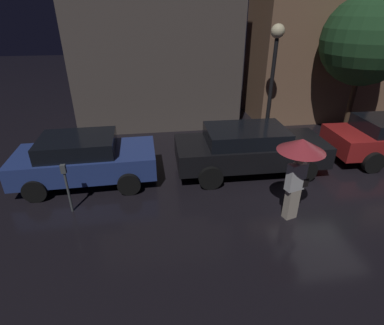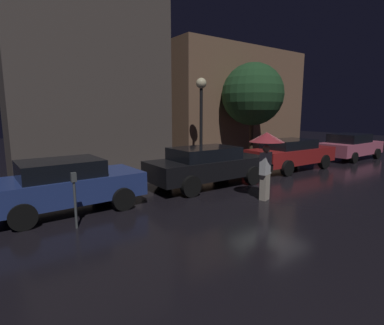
# 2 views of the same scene
# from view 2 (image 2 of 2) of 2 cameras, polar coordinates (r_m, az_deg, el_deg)

# --- Properties ---
(ground_plane) EXTENTS (60.00, 60.00, 0.00)m
(ground_plane) POSITION_cam_2_polar(r_m,az_deg,el_deg) (11.95, 14.93, -3.98)
(ground_plane) COLOR black
(building_facade_left) EXTENTS (6.75, 3.00, 7.71)m
(building_facade_left) POSITION_cam_2_polar(r_m,az_deg,el_deg) (14.52, -18.94, 13.50)
(building_facade_left) COLOR #564C47
(building_facade_left) RESTS_ON ground
(building_facade_right) EXTENTS (9.29, 3.00, 6.51)m
(building_facade_right) POSITION_cam_2_polar(r_m,az_deg,el_deg) (19.19, 8.34, 11.02)
(building_facade_right) COLOR #8C664C
(building_facade_right) RESTS_ON ground
(parked_car_blue) EXTENTS (4.05, 2.00, 1.45)m
(parked_car_blue) POSITION_cam_2_polar(r_m,az_deg,el_deg) (9.04, -22.79, -3.78)
(parked_car_blue) COLOR navy
(parked_car_blue) RESTS_ON ground
(parked_car_black) EXTENTS (4.67, 2.02, 1.46)m
(parked_car_black) POSITION_cam_2_polar(r_m,az_deg,el_deg) (11.18, 2.94, -0.45)
(parked_car_black) COLOR black
(parked_car_black) RESTS_ON ground
(parked_car_red) EXTENTS (4.66, 2.00, 1.45)m
(parked_car_red) POSITION_cam_2_polar(r_m,az_deg,el_deg) (15.13, 18.25, 1.69)
(parked_car_red) COLOR maroon
(parked_car_red) RESTS_ON ground
(parked_car_pink) EXTENTS (4.45, 2.05, 1.49)m
(parked_car_pink) POSITION_cam_2_polar(r_m,az_deg,el_deg) (19.93, 27.88, 2.81)
(parked_car_pink) COLOR #DB6684
(parked_car_pink) RESTS_ON ground
(pedestrian_with_umbrella) EXTENTS (1.07, 1.07, 2.13)m
(pedestrian_with_umbrella) POSITION_cam_2_polar(r_m,az_deg,el_deg) (9.47, 13.99, 2.92)
(pedestrian_with_umbrella) COLOR beige
(pedestrian_with_umbrella) RESTS_ON ground
(parking_meter) EXTENTS (0.12, 0.10, 1.35)m
(parking_meter) POSITION_cam_2_polar(r_m,az_deg,el_deg) (7.56, -21.45, -5.68)
(parking_meter) COLOR #4C5154
(parking_meter) RESTS_ON ground
(street_lamp_near) EXTENTS (0.47, 0.47, 4.24)m
(street_lamp_near) POSITION_cam_2_polar(r_m,az_deg,el_deg) (13.69, 1.76, 11.21)
(street_lamp_near) COLOR black
(street_lamp_near) RESTS_ON ground
(street_tree) EXTENTS (3.20, 3.20, 5.24)m
(street_tree) POSITION_cam_2_polar(r_m,az_deg,el_deg) (16.17, 11.47, 12.59)
(street_tree) COLOR #473323
(street_tree) RESTS_ON ground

